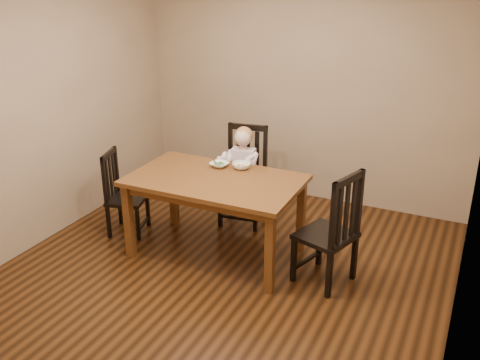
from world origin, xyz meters
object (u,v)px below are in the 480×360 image
at_px(chair_left, 123,194).
at_px(bowl_peas, 219,165).
at_px(bowl_veg, 241,166).
at_px(chair_child, 244,177).
at_px(toddler, 243,166).
at_px(chair_right, 331,231).
at_px(dining_table, 215,187).

distance_m(chair_left, bowl_peas, 1.12).
height_order(bowl_peas, bowl_veg, bowl_veg).
xyz_separation_m(chair_child, bowl_veg, (0.19, -0.48, 0.32)).
distance_m(chair_child, bowl_peas, 0.62).
xyz_separation_m(toddler, bowl_peas, (-0.04, -0.47, 0.17)).
xyz_separation_m(chair_right, bowl_veg, (-1.05, 0.37, 0.32)).
bearing_deg(chair_left, bowl_veg, 88.82).
xyz_separation_m(chair_left, toddler, (1.04, 0.77, 0.23)).
distance_m(dining_table, chair_right, 1.18).
relative_size(dining_table, chair_left, 1.80).
bearing_deg(chair_child, dining_table, 86.97).
xyz_separation_m(chair_left, chair_right, (2.28, -0.02, 0.08)).
relative_size(chair_child, chair_left, 1.19).
bearing_deg(chair_right, bowl_peas, 93.51).
xyz_separation_m(chair_right, toddler, (-1.23, 0.79, 0.15)).
distance_m(chair_left, chair_right, 2.28).
distance_m(chair_right, toddler, 1.47).
height_order(chair_child, chair_right, chair_right).
bearing_deg(dining_table, chair_right, -1.25).
xyz_separation_m(dining_table, bowl_peas, (-0.11, 0.29, 0.12)).
xyz_separation_m(dining_table, toddler, (-0.07, 0.76, -0.05)).
distance_m(chair_child, chair_left, 1.32).
height_order(toddler, bowl_veg, toddler).
relative_size(chair_child, bowl_peas, 5.95).
distance_m(chair_child, chair_right, 1.50).
relative_size(chair_child, bowl_veg, 5.87).
xyz_separation_m(chair_right, bowl_peas, (-1.27, 0.31, 0.32)).
distance_m(chair_right, bowl_peas, 1.34).
distance_m(toddler, bowl_veg, 0.49).
height_order(dining_table, chair_child, chair_child).
bearing_deg(chair_right, dining_table, 106.19).
relative_size(chair_right, toddler, 1.88).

